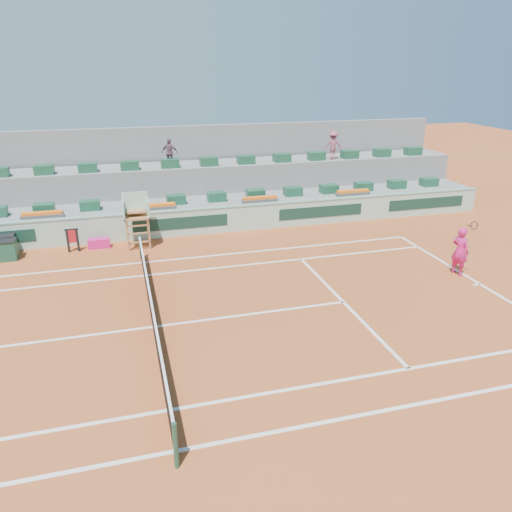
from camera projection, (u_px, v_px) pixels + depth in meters
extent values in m
plane|color=#A1461F|center=(153.00, 327.00, 15.41)|extent=(90.00, 90.00, 0.00)
cube|color=gray|center=(135.00, 214.00, 24.80)|extent=(36.00, 4.00, 1.20)
cube|color=gray|center=(132.00, 192.00, 25.98)|extent=(36.00, 2.40, 2.60)
cube|color=gray|center=(129.00, 169.00, 27.09)|extent=(36.00, 0.40, 4.40)
cube|color=#D91C7A|center=(99.00, 243.00, 21.91)|extent=(0.94, 0.42, 0.42)
imported|color=#764F5D|center=(170.00, 153.00, 25.41)|extent=(0.92, 0.67, 1.44)
imported|color=#914858|center=(333.00, 145.00, 27.30)|extent=(1.12, 0.81, 1.56)
cube|color=white|center=(480.00, 284.00, 18.37)|extent=(0.12, 10.97, 0.01)
cube|color=white|center=(174.00, 451.00, 10.49)|extent=(23.77, 0.12, 0.01)
cube|color=white|center=(142.00, 263.00, 20.33)|extent=(23.77, 0.12, 0.01)
cube|color=white|center=(167.00, 410.00, 11.72)|extent=(23.77, 0.12, 0.01)
cube|color=white|center=(144.00, 276.00, 19.10)|extent=(23.77, 0.12, 0.01)
cube|color=white|center=(343.00, 302.00, 17.00)|extent=(0.12, 8.23, 0.01)
cube|color=white|center=(153.00, 327.00, 15.41)|extent=(12.80, 0.12, 0.01)
cube|color=white|center=(477.00, 285.00, 18.33)|extent=(0.30, 0.12, 0.01)
cube|color=black|center=(152.00, 314.00, 15.24)|extent=(0.03, 11.87, 0.92)
cube|color=white|center=(151.00, 299.00, 15.06)|extent=(0.06, 11.87, 0.07)
cylinder|color=#1E4733|center=(176.00, 446.00, 9.88)|extent=(0.10, 0.10, 1.10)
cylinder|color=#1E4733|center=(140.00, 246.00, 20.54)|extent=(0.10, 0.10, 1.10)
cube|color=#A4CEB5|center=(137.00, 227.00, 22.82)|extent=(36.00, 0.30, 1.20)
cube|color=gray|center=(136.00, 214.00, 22.59)|extent=(36.00, 0.34, 0.06)
cube|color=#13362A|center=(181.00, 223.00, 23.16)|extent=(4.40, 0.02, 0.56)
cube|color=#13362A|center=(321.00, 212.00, 24.90)|extent=(4.40, 0.02, 0.56)
cube|color=#13362A|center=(426.00, 203.00, 26.40)|extent=(4.40, 0.02, 0.56)
cube|color=#9F663C|center=(128.00, 236.00, 21.38)|extent=(0.08, 0.08, 1.35)
cube|color=#9F663C|center=(149.00, 234.00, 21.60)|extent=(0.08, 0.08, 1.35)
cube|color=#9F663C|center=(127.00, 231.00, 22.01)|extent=(0.08, 0.08, 1.35)
cube|color=#9F663C|center=(148.00, 229.00, 22.23)|extent=(0.08, 0.08, 1.35)
cube|color=#9F663C|center=(137.00, 217.00, 21.55)|extent=(1.10, 0.90, 0.08)
cube|color=#A4CEB5|center=(135.00, 203.00, 21.70)|extent=(1.10, 0.08, 1.00)
cube|color=#A4CEB5|center=(123.00, 210.00, 21.29)|extent=(0.06, 0.90, 0.80)
cube|color=#A4CEB5|center=(148.00, 208.00, 21.55)|extent=(0.06, 0.90, 0.80)
cube|color=#9F663C|center=(136.00, 211.00, 21.55)|extent=(0.80, 0.60, 0.08)
cube|color=#9F663C|center=(139.00, 242.00, 21.61)|extent=(0.90, 0.08, 0.06)
cube|color=#9F663C|center=(138.00, 233.00, 21.47)|extent=(0.90, 0.08, 0.06)
cube|color=#9F663C|center=(138.00, 226.00, 21.34)|extent=(0.90, 0.08, 0.06)
cube|color=#1A4E32|center=(44.00, 208.00, 22.69)|extent=(0.90, 0.60, 0.44)
cube|color=#1A4E32|center=(90.00, 205.00, 23.19)|extent=(0.90, 0.60, 0.44)
cube|color=#1A4E32|center=(134.00, 202.00, 23.69)|extent=(0.90, 0.60, 0.44)
cube|color=#1A4E32|center=(176.00, 199.00, 24.19)|extent=(0.90, 0.60, 0.44)
cube|color=#1A4E32|center=(217.00, 196.00, 24.69)|extent=(0.90, 0.60, 0.44)
cube|color=#1A4E32|center=(255.00, 194.00, 25.18)|extent=(0.90, 0.60, 0.44)
cube|color=#1A4E32|center=(293.00, 191.00, 25.68)|extent=(0.90, 0.60, 0.44)
cube|color=#1A4E32|center=(329.00, 189.00, 26.18)|extent=(0.90, 0.60, 0.44)
cube|color=#1A4E32|center=(363.00, 186.00, 26.68)|extent=(0.90, 0.60, 0.44)
cube|color=#1A4E32|center=(397.00, 184.00, 27.18)|extent=(0.90, 0.60, 0.44)
cube|color=#1A4E32|center=(429.00, 182.00, 27.68)|extent=(0.90, 0.60, 0.44)
cube|color=#1A4E32|center=(44.00, 170.00, 23.89)|extent=(0.90, 0.60, 0.44)
cube|color=#1A4E32|center=(88.00, 167.00, 24.39)|extent=(0.90, 0.60, 0.44)
cube|color=#1A4E32|center=(130.00, 165.00, 24.89)|extent=(0.90, 0.60, 0.44)
cube|color=#1A4E32|center=(170.00, 163.00, 25.38)|extent=(0.90, 0.60, 0.44)
cube|color=#1A4E32|center=(209.00, 161.00, 25.88)|extent=(0.90, 0.60, 0.44)
cube|color=#1A4E32|center=(246.00, 159.00, 26.38)|extent=(0.90, 0.60, 0.44)
cube|color=#1A4E32|center=(282.00, 158.00, 26.88)|extent=(0.90, 0.60, 0.44)
cube|color=#1A4E32|center=(316.00, 156.00, 27.38)|extent=(0.90, 0.60, 0.44)
cube|color=#1A4E32|center=(350.00, 154.00, 27.88)|extent=(0.90, 0.60, 0.44)
cube|color=#1A4E32|center=(382.00, 153.00, 28.37)|extent=(0.90, 0.60, 0.44)
cube|color=#1A4E32|center=(413.00, 151.00, 28.87)|extent=(0.90, 0.60, 0.44)
cube|color=#4F4F4F|center=(42.00, 216.00, 22.03)|extent=(1.80, 0.36, 0.16)
cube|color=orange|center=(42.00, 213.00, 21.98)|extent=(1.70, 0.32, 0.12)
cube|color=#4F4F4F|center=(157.00, 208.00, 23.27)|extent=(1.80, 0.36, 0.16)
cube|color=orange|center=(157.00, 205.00, 23.22)|extent=(1.70, 0.32, 0.12)
cube|color=#4F4F4F|center=(260.00, 200.00, 24.52)|extent=(1.80, 0.36, 0.16)
cube|color=orange|center=(260.00, 198.00, 24.47)|extent=(1.70, 0.32, 0.12)
cube|color=#4F4F4F|center=(353.00, 194.00, 25.76)|extent=(1.80, 0.36, 0.16)
cube|color=orange|center=(353.00, 191.00, 25.71)|extent=(1.70, 0.32, 0.12)
cube|color=#174530|center=(7.00, 250.00, 20.53)|extent=(0.78, 0.67, 0.80)
cube|color=black|center=(5.00, 241.00, 20.38)|extent=(0.83, 0.71, 0.04)
cube|color=#174530|center=(5.00, 245.00, 21.08)|extent=(0.78, 0.67, 0.80)
cube|color=black|center=(3.00, 236.00, 20.92)|extent=(0.82, 0.71, 0.04)
cube|color=black|center=(68.00, 241.00, 21.30)|extent=(0.09, 0.09, 1.00)
cube|color=black|center=(78.00, 240.00, 21.40)|extent=(0.09, 0.09, 1.00)
cube|color=black|center=(71.00, 230.00, 21.16)|extent=(0.56, 0.07, 0.06)
cube|color=red|center=(72.00, 236.00, 21.26)|extent=(0.41, 0.04, 0.56)
imported|color=#D91C7A|center=(460.00, 251.00, 18.94)|extent=(0.65, 0.79, 1.88)
cylinder|color=black|center=(470.00, 226.00, 18.27)|extent=(0.03, 0.35, 0.09)
torus|color=black|center=(474.00, 225.00, 18.04)|extent=(0.31, 0.08, 0.31)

